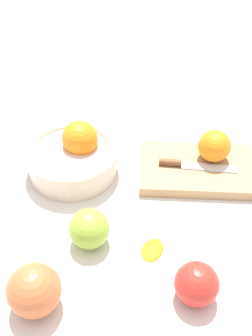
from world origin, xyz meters
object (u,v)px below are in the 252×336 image
Objects in this scene: bowl at (74,154)px; knife at (187,164)px; apple_front_center at (197,284)px; apple_front_left_2 at (89,229)px; apple_front_left at (34,290)px; cutting_board at (197,169)px; orange_on_board at (214,146)px.

bowl is 1.22× the size of knife.
apple_front_left_2 is (-0.16, 0.11, 0.00)m from apple_front_center.
bowl is 2.34× the size of apple_front_left.
apple_front_left_2 reaches higher than cutting_board.
bowl is at bearing 99.75° from apple_front_left_2.
cutting_board is (0.25, -0.02, -0.03)m from bowl.
bowl reaches higher than apple_front_left_2.
bowl reaches higher than cutting_board.
apple_front_left_2 is at bearing -80.25° from bowl.
knife reaches higher than cutting_board.
bowl is 0.23m from knife.
bowl is 0.25m from cutting_board.
orange_on_board is at bearing 20.47° from knife.
bowl reaches higher than apple_front_left.
bowl is 0.28m from orange_on_board.
bowl is 2.72× the size of apple_front_left_2.
apple_front_left is (-0.05, -0.30, -0.00)m from bowl.
apple_front_center is at bearing -57.08° from bowl.
knife is 1.91× the size of apple_front_left.
apple_front_left_2 reaches higher than apple_front_center.
knife is at bearing -175.02° from cutting_board.
knife is at bearing 45.02° from apple_front_left.
apple_front_left is at bearing -98.98° from bowl.
apple_front_center reaches higher than cutting_board.
orange_on_board reaches higher than cutting_board.
cutting_board is at bearing 78.58° from apple_front_center.
knife is 0.39m from apple_front_left.
apple_front_center is (-0.03, -0.27, 0.01)m from knife.
apple_front_left_2 is at bearing -143.48° from cutting_board.
orange_on_board is at bearing -1.15° from bowl.
orange_on_board is (0.03, 0.02, 0.04)m from cutting_board.
apple_front_center is at bearing -96.61° from knife.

